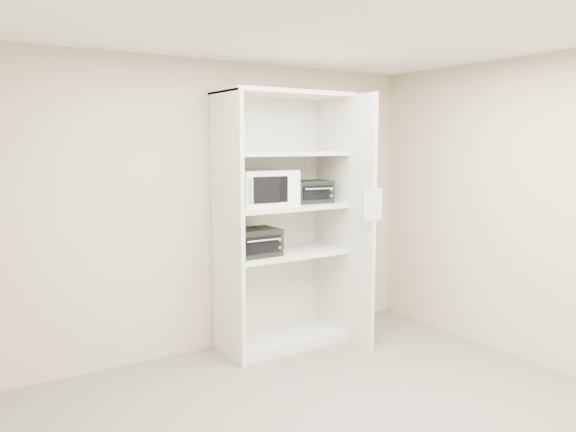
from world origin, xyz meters
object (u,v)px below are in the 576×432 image
toaster_oven_upper (310,192)px  toaster_oven_lower (253,242)px  shelving_unit (287,229)px  microwave (264,188)px

toaster_oven_upper → toaster_oven_lower: (-0.66, -0.03, -0.43)m
shelving_unit → toaster_oven_lower: bearing=-174.7°
microwave → toaster_oven_upper: (0.51, -0.03, -0.06)m
toaster_oven_upper → toaster_oven_lower: size_ratio=0.84×
toaster_oven_upper → toaster_oven_lower: bearing=-171.0°
shelving_unit → toaster_oven_upper: bearing=-1.9°
microwave → toaster_oven_upper: size_ratio=1.46×
toaster_oven_upper → toaster_oven_lower: 0.79m
microwave → toaster_oven_upper: bearing=0.6°
shelving_unit → toaster_oven_lower: shelving_unit is taller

